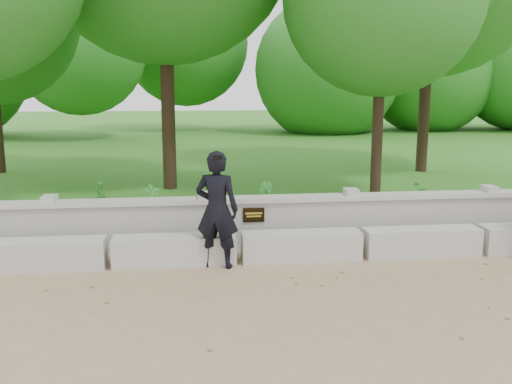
% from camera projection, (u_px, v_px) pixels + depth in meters
% --- Properties ---
extents(ground, '(80.00, 80.00, 0.00)m').
position_uv_depth(ground, '(252.00, 308.00, 7.16)').
color(ground, '#A08562').
rests_on(ground, ground).
extents(lawn, '(40.00, 22.00, 0.25)m').
position_uv_depth(lawn, '(210.00, 156.00, 20.79)').
color(lawn, '#36691A').
rests_on(lawn, ground).
extents(concrete_bench, '(11.90, 0.45, 0.45)m').
position_uv_depth(concrete_bench, '(239.00, 248.00, 8.97)').
color(concrete_bench, '#B9B6AE').
rests_on(concrete_bench, ground).
extents(parapet_wall, '(12.50, 0.35, 0.90)m').
position_uv_depth(parapet_wall, '(235.00, 223.00, 9.61)').
color(parapet_wall, '#AEACA4').
rests_on(parapet_wall, ground).
extents(man_main, '(0.76, 0.70, 1.80)m').
position_uv_depth(man_main, '(217.00, 210.00, 8.60)').
color(man_main, black).
rests_on(man_main, ground).
extents(shrub_a, '(0.42, 0.41, 0.67)m').
position_uv_depth(shrub_a, '(153.00, 201.00, 10.75)').
color(shrub_a, '#2F812B').
rests_on(shrub_a, lawn).
extents(shrub_b, '(0.42, 0.42, 0.60)m').
position_uv_depth(shrub_b, '(266.00, 197.00, 11.32)').
color(shrub_b, '#2F812B').
rests_on(shrub_b, lawn).
extents(shrub_c, '(0.70, 0.70, 0.59)m').
position_uv_depth(shrub_c, '(425.00, 199.00, 11.17)').
color(shrub_c, '#2F812B').
rests_on(shrub_c, lawn).
extents(shrub_d, '(0.35, 0.39, 0.64)m').
position_uv_depth(shrub_d, '(102.00, 195.00, 11.41)').
color(shrub_d, '#2F812B').
rests_on(shrub_d, lawn).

